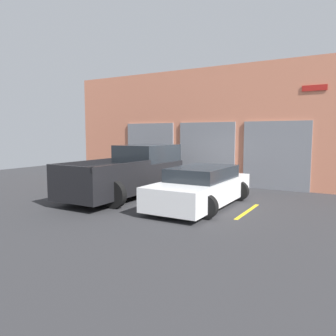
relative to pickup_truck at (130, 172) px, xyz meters
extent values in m
plane|color=#2D2D30|center=(1.52, 1.08, -0.88)|extent=(28.00, 28.00, 0.00)
cube|color=#D17A5B|center=(1.52, 4.38, 1.76)|extent=(15.42, 0.60, 5.28)
cube|color=slate|center=(-1.77, 4.04, 0.53)|extent=(2.69, 0.08, 2.83)
cube|color=slate|center=(1.32, 4.04, 0.53)|extent=(2.69, 0.08, 2.83)
cube|color=slate|center=(4.41, 4.04, 0.53)|extent=(2.69, 0.08, 2.83)
cube|color=#B21E19|center=(5.76, 4.05, 3.17)|extent=(0.90, 0.03, 0.22)
cube|color=black|center=(0.00, -0.30, -0.16)|extent=(1.89, 5.41, 0.96)
cube|color=#1E2328|center=(0.00, 1.19, 0.65)|extent=(1.74, 2.44, 0.67)
cube|color=black|center=(-0.90, -1.52, 0.41)|extent=(0.08, 2.98, 0.18)
cube|color=black|center=(0.90, -1.52, 0.41)|extent=(0.08, 2.98, 0.18)
cube|color=black|center=(0.00, -2.97, 0.41)|extent=(1.89, 0.08, 0.18)
cylinder|color=black|center=(-0.83, 1.38, -0.44)|extent=(0.87, 0.22, 0.87)
cylinder|color=black|center=(0.83, 1.38, -0.44)|extent=(0.87, 0.22, 0.87)
cylinder|color=black|center=(-0.83, -1.98, -0.44)|extent=(0.87, 0.22, 0.87)
cylinder|color=black|center=(0.83, -1.98, -0.44)|extent=(0.87, 0.22, 0.87)
cube|color=white|center=(3.04, -0.30, -0.38)|extent=(1.78, 4.58, 0.70)
cube|color=#1E2328|center=(3.04, -0.19, 0.17)|extent=(1.57, 2.52, 0.41)
cylinder|color=black|center=(2.26, 1.12, -0.54)|extent=(0.68, 0.22, 0.68)
cylinder|color=black|center=(3.82, 1.12, -0.54)|extent=(0.68, 0.22, 0.68)
cylinder|color=black|center=(2.26, -1.72, -0.54)|extent=(0.68, 0.22, 0.68)
cylinder|color=black|center=(3.82, -1.72, -0.54)|extent=(0.68, 0.22, 0.68)
cube|color=gold|center=(-1.52, -0.30, -0.88)|extent=(0.12, 2.20, 0.01)
cube|color=gold|center=(1.52, -0.30, -0.88)|extent=(0.12, 2.20, 0.01)
cube|color=gold|center=(4.56, -0.30, -0.88)|extent=(0.12, 2.20, 0.01)
camera|label=1|loc=(7.33, -9.78, 1.43)|focal=35.00mm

